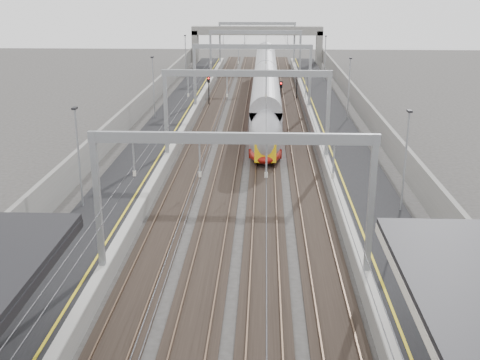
{
  "coord_description": "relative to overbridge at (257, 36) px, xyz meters",
  "views": [
    {
      "loc": [
        1.38,
        -3.87,
        13.93
      ],
      "look_at": [
        0.0,
        29.68,
        2.86
      ],
      "focal_mm": 45.0,
      "sensor_mm": 36.0,
      "label": 1
    }
  ],
  "objects": [
    {
      "name": "signal_red_far",
      "position": [
        5.4,
        -28.83,
        -2.89
      ],
      "size": [
        0.32,
        0.32,
        3.48
      ],
      "color": "black",
      "rests_on": "ground"
    },
    {
      "name": "tracks",
      "position": [
        0.0,
        -55.0,
        -5.26
      ],
      "size": [
        11.4,
        140.0,
        0.2
      ],
      "color": "black",
      "rests_on": "ground"
    },
    {
      "name": "platform_right",
      "position": [
        8.0,
        -55.0,
        -4.81
      ],
      "size": [
        4.0,
        120.0,
        1.0
      ],
      "primitive_type": "cube",
      "color": "black",
      "rests_on": "ground"
    },
    {
      "name": "overbridge",
      "position": [
        0.0,
        0.0,
        0.0
      ],
      "size": [
        22.0,
        2.2,
        6.9
      ],
      "color": "slate",
      "rests_on": "ground"
    },
    {
      "name": "overhead_line",
      "position": [
        0.0,
        -48.38,
        0.83
      ],
      "size": [
        13.0,
        140.0,
        6.6
      ],
      "color": "gray",
      "rests_on": "platform_left"
    },
    {
      "name": "signal_red_near",
      "position": [
        3.2,
        -36.85,
        -2.89
      ],
      "size": [
        0.32,
        0.32,
        3.48
      ],
      "color": "black",
      "rests_on": "ground"
    },
    {
      "name": "wall_left",
      "position": [
        -11.2,
        -55.0,
        -3.71
      ],
      "size": [
        0.3,
        120.0,
        3.2
      ],
      "primitive_type": "cube",
      "color": "slate",
      "rests_on": "ground"
    },
    {
      "name": "signal_green",
      "position": [
        -5.2,
        -33.52,
        -2.89
      ],
      "size": [
        0.32,
        0.32,
        3.48
      ],
      "color": "black",
      "rests_on": "ground"
    },
    {
      "name": "platform_left",
      "position": [
        -8.0,
        -55.0,
        -4.81
      ],
      "size": [
        4.0,
        120.0,
        1.0
      ],
      "primitive_type": "cube",
      "color": "black",
      "rests_on": "ground"
    },
    {
      "name": "wall_right",
      "position": [
        11.2,
        -55.0,
        -3.71
      ],
      "size": [
        0.3,
        120.0,
        3.2
      ],
      "primitive_type": "cube",
      "color": "slate",
      "rests_on": "ground"
    },
    {
      "name": "train",
      "position": [
        1.5,
        -36.07,
        -3.22
      ],
      "size": [
        2.69,
        49.07,
        4.26
      ],
      "color": "maroon",
      "rests_on": "ground"
    }
  ]
}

